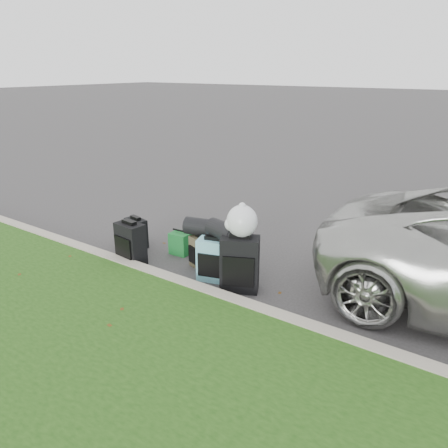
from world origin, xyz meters
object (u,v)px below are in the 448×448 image
Objects in this scene: suitcase_large_black_left at (131,244)px; tote_green at (181,243)px; suitcase_teal at (213,260)px; tote_navy at (205,244)px; suitcase_large_black_right at (240,264)px; suitcase_olive at (201,252)px; suitcase_small_black at (137,233)px.

suitcase_large_black_left reaches higher than tote_green.
suitcase_teal reaches higher than tote_green.
tote_navy is (-0.68, 0.72, -0.16)m from suitcase_teal.
suitcase_large_black_right reaches higher than tote_green.
suitcase_large_black_right is at bearing 13.29° from suitcase_large_black_left.
suitcase_large_black_right is (0.84, -0.26, 0.14)m from suitcase_olive.
suitcase_teal is 1.00m from tote_navy.
suitcase_large_black_right is (2.20, -0.28, 0.13)m from suitcase_small_black.
suitcase_olive is 0.63× the size of suitcase_large_black_right.
suitcase_teal reaches higher than suitcase_olive.
suitcase_large_black_left is 2.35× the size of tote_navy.
suitcase_small_black is at bearing 147.00° from suitcase_large_black_right.
tote_green is at bearing 67.85° from suitcase_large_black_left.
suitcase_large_black_right is at bearing 1.78° from suitcase_olive.
suitcase_small_black is 0.79× the size of suitcase_teal.
tote_green is (0.78, 0.19, -0.06)m from suitcase_small_black.
suitcase_small_black reaches higher than tote_green.
tote_green reaches higher than tote_navy.
suitcase_large_black_right reaches higher than suitcase_olive.
suitcase_small_black is at bearing 155.35° from suitcase_teal.
suitcase_large_black_right reaches higher than suitcase_teal.
suitcase_small_black is at bearing -169.14° from tote_green.
suitcase_large_black_left reaches higher than suitcase_teal.
suitcase_olive is at bearing 11.12° from suitcase_small_black.
suitcase_teal is at bearing 4.16° from suitcase_small_black.
suitcase_small_black is 1.17m from tote_navy.
tote_green is at bearing 178.37° from suitcase_olive.
suitcase_small_black reaches higher than tote_navy.
suitcase_large_black_right is 2.76× the size of tote_navy.
suitcase_large_black_left is 1.19m from tote_navy.
tote_navy is (-0.30, 0.50, -0.10)m from suitcase_olive.
suitcase_olive is at bearing 137.39° from suitcase_large_black_right.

